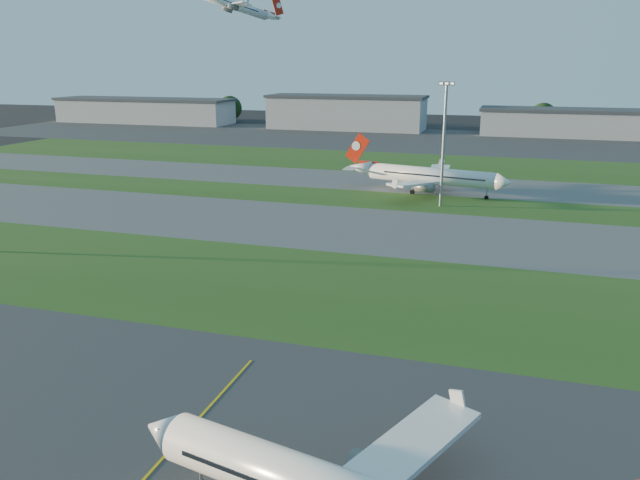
% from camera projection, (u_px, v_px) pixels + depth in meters
% --- Properties ---
extents(grass_strip_a, '(300.00, 34.00, 0.01)m').
position_uv_depth(grass_strip_a, '(281.00, 285.00, 85.60)').
color(grass_strip_a, '#2A4D19').
rests_on(grass_strip_a, ground).
extents(taxiway_a, '(300.00, 32.00, 0.01)m').
position_uv_depth(taxiway_a, '(344.00, 227.00, 115.90)').
color(taxiway_a, '#515154').
rests_on(taxiway_a, ground).
extents(grass_strip_b, '(300.00, 18.00, 0.01)m').
position_uv_depth(grass_strip_b, '(373.00, 200.00, 138.85)').
color(grass_strip_b, '#2A4D19').
rests_on(grass_strip_b, ground).
extents(taxiway_b, '(300.00, 26.00, 0.01)m').
position_uv_depth(taxiway_b, '(392.00, 182.00, 159.05)').
color(taxiway_b, '#515154').
rests_on(taxiway_b, ground).
extents(grass_strip_c, '(300.00, 40.00, 0.01)m').
position_uv_depth(grass_strip_c, '(413.00, 163.00, 189.35)').
color(grass_strip_c, '#2A4D19').
rests_on(grass_strip_c, ground).
extents(apron_far, '(400.00, 80.00, 0.01)m').
position_uv_depth(apron_far, '(437.00, 140.00, 244.43)').
color(apron_far, '#333335').
rests_on(apron_far, ground).
extents(airliner_taxiing, '(37.00, 31.07, 11.67)m').
position_uv_depth(airliner_taxiing, '(430.00, 176.00, 144.35)').
color(airliner_taxiing, white).
rests_on(airliner_taxiing, ground).
extents(airliner_departing, '(28.84, 25.15, 10.82)m').
position_uv_depth(airliner_departing, '(233.00, 5.00, 241.91)').
color(airliner_departing, white).
extents(light_mast_centre, '(3.20, 0.70, 25.80)m').
position_uv_depth(light_mast_centre, '(444.00, 136.00, 128.66)').
color(light_mast_centre, gray).
rests_on(light_mast_centre, ground).
extents(hangar_far_west, '(91.80, 23.00, 12.20)m').
position_uv_depth(hangar_far_west, '(145.00, 110.00, 313.10)').
color(hangar_far_west, '#A0A3A8').
rests_on(hangar_far_west, ground).
extents(hangar_west, '(71.40, 23.00, 15.20)m').
position_uv_depth(hangar_west, '(346.00, 112.00, 282.72)').
color(hangar_west, '#A0A3A8').
rests_on(hangar_west, ground).
extents(hangar_east, '(81.60, 23.00, 11.20)m').
position_uv_depth(hangar_east, '(583.00, 123.00, 254.73)').
color(hangar_east, '#A0A3A8').
rests_on(hangar_east, ground).
extents(tree_far_west, '(11.00, 11.00, 12.00)m').
position_uv_depth(tree_far_west, '(93.00, 106.00, 336.36)').
color(tree_far_west, black).
rests_on(tree_far_west, ground).
extents(tree_west, '(12.10, 12.10, 13.20)m').
position_uv_depth(tree_west, '(230.00, 108.00, 315.18)').
color(tree_west, black).
rests_on(tree_west, ground).
extents(tree_mid_west, '(9.90, 9.90, 10.80)m').
position_uv_depth(tree_mid_west, '(405.00, 116.00, 286.18)').
color(tree_mid_west, black).
rests_on(tree_mid_west, ground).
extents(tree_mid_east, '(11.55, 11.55, 12.60)m').
position_uv_depth(tree_mid_east, '(543.00, 116.00, 271.54)').
color(tree_mid_east, black).
rests_on(tree_mid_east, ground).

